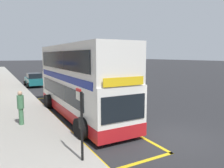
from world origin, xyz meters
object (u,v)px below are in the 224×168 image
at_px(double_decker_bus, 80,83).
at_px(bus_stop_sign, 81,118).
at_px(parked_car_teal_behind, 34,80).
at_px(pedestrian_waiting_near_sign, 21,106).
at_px(parked_car_teal_far, 54,68).

relative_size(double_decker_bus, bus_stop_sign, 4.14).
xyz_separation_m(parked_car_teal_behind, pedestrian_waiting_near_sign, (-3.15, -15.55, 0.33)).
height_order(bus_stop_sign, pedestrian_waiting_near_sign, bus_stop_sign).
relative_size(bus_stop_sign, pedestrian_waiting_near_sign, 1.39).
distance_m(double_decker_bus, parked_car_teal_far, 37.58).
bearing_deg(pedestrian_waiting_near_sign, double_decker_bus, 9.30).
xyz_separation_m(parked_car_teal_far, pedestrian_waiting_near_sign, (-10.90, -37.39, 0.33)).
height_order(parked_car_teal_far, parked_car_teal_behind, same).
distance_m(double_decker_bus, bus_stop_sign, 6.10).
relative_size(parked_car_teal_far, pedestrian_waiting_near_sign, 2.33).
height_order(double_decker_bus, bus_stop_sign, double_decker_bus).
xyz_separation_m(parked_car_teal_far, parked_car_teal_behind, (-7.75, -21.84, 0.00)).
xyz_separation_m(double_decker_bus, parked_car_teal_far, (7.40, 36.82, -1.26)).
height_order(double_decker_bus, parked_car_teal_far, double_decker_bus).
xyz_separation_m(bus_stop_sign, parked_car_teal_far, (9.50, 42.53, -0.84)).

